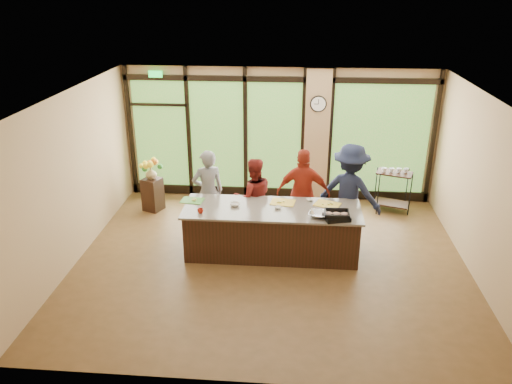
% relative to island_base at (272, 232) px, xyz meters
% --- Properties ---
extents(floor, '(7.00, 7.00, 0.00)m').
position_rel_island_base_xyz_m(floor, '(0.00, -0.30, -0.44)').
color(floor, '#533A1D').
rests_on(floor, ground).
extents(ceiling, '(7.00, 7.00, 0.00)m').
position_rel_island_base_xyz_m(ceiling, '(0.00, -0.30, 2.56)').
color(ceiling, white).
rests_on(ceiling, back_wall).
extents(back_wall, '(7.00, 0.00, 7.00)m').
position_rel_island_base_xyz_m(back_wall, '(0.00, 2.70, 1.06)').
color(back_wall, tan).
rests_on(back_wall, floor).
extents(left_wall, '(0.00, 6.00, 6.00)m').
position_rel_island_base_xyz_m(left_wall, '(-3.50, -0.30, 1.06)').
color(left_wall, tan).
rests_on(left_wall, floor).
extents(right_wall, '(0.00, 6.00, 6.00)m').
position_rel_island_base_xyz_m(right_wall, '(3.50, -0.30, 1.06)').
color(right_wall, tan).
rests_on(right_wall, floor).
extents(window_wall, '(6.90, 0.12, 3.00)m').
position_rel_island_base_xyz_m(window_wall, '(0.16, 2.65, 0.95)').
color(window_wall, tan).
rests_on(window_wall, floor).
extents(island_base, '(3.10, 1.00, 0.88)m').
position_rel_island_base_xyz_m(island_base, '(0.00, 0.00, 0.00)').
color(island_base, black).
rests_on(island_base, floor).
extents(countertop, '(3.20, 1.10, 0.04)m').
position_rel_island_base_xyz_m(countertop, '(0.00, 0.00, 0.46)').
color(countertop, gray).
rests_on(countertop, island_base).
extents(wall_clock, '(0.36, 0.04, 0.36)m').
position_rel_island_base_xyz_m(wall_clock, '(0.85, 2.57, 1.81)').
color(wall_clock, black).
rests_on(wall_clock, window_wall).
extents(cook_left, '(0.74, 0.63, 1.72)m').
position_rel_island_base_xyz_m(cook_left, '(-1.30, 0.78, 0.42)').
color(cook_left, slate).
rests_on(cook_left, floor).
extents(cook_midleft, '(0.93, 0.81, 1.61)m').
position_rel_island_base_xyz_m(cook_midleft, '(-0.40, 0.70, 0.36)').
color(cook_midleft, maroon).
rests_on(cook_midleft, floor).
extents(cook_midright, '(1.07, 0.50, 1.78)m').
position_rel_island_base_xyz_m(cook_midright, '(0.57, 0.80, 0.45)').
color(cook_midright, maroon).
rests_on(cook_midright, floor).
extents(cook_right, '(1.42, 1.15, 1.92)m').
position_rel_island_base_xyz_m(cook_right, '(1.45, 0.75, 0.52)').
color(cook_right, '#171D34').
rests_on(cook_right, floor).
extents(roasting_pan, '(0.49, 0.43, 0.07)m').
position_rel_island_base_xyz_m(roasting_pan, '(1.13, -0.36, 0.52)').
color(roasting_pan, black).
rests_on(roasting_pan, countertop).
extents(mixing_bowl, '(0.39, 0.39, 0.08)m').
position_rel_island_base_xyz_m(mixing_bowl, '(0.81, -0.29, 0.52)').
color(mixing_bowl, silver).
rests_on(mixing_bowl, countertop).
extents(cutting_board_left, '(0.44, 0.35, 0.01)m').
position_rel_island_base_xyz_m(cutting_board_left, '(-1.50, 0.20, 0.49)').
color(cutting_board_left, '#488F34').
rests_on(cutting_board_left, countertop).
extents(cutting_board_center, '(0.48, 0.39, 0.01)m').
position_rel_island_base_xyz_m(cutting_board_center, '(0.19, 0.26, 0.49)').
color(cutting_board_center, yellow).
rests_on(cutting_board_center, countertop).
extents(cutting_board_right, '(0.53, 0.47, 0.01)m').
position_rel_island_base_xyz_m(cutting_board_right, '(1.00, 0.23, 0.49)').
color(cutting_board_right, yellow).
rests_on(cutting_board_right, countertop).
extents(prep_bowl_near, '(0.22, 0.22, 0.05)m').
position_rel_island_base_xyz_m(prep_bowl_near, '(-0.68, 0.04, 0.51)').
color(prep_bowl_near, silver).
rests_on(prep_bowl_near, countertop).
extents(prep_bowl_mid, '(0.13, 0.13, 0.04)m').
position_rel_island_base_xyz_m(prep_bowl_mid, '(0.11, -0.01, 0.50)').
color(prep_bowl_mid, silver).
rests_on(prep_bowl_mid, countertop).
extents(prep_bowl_far, '(0.16, 0.16, 0.03)m').
position_rel_island_base_xyz_m(prep_bowl_far, '(0.68, 0.40, 0.50)').
color(prep_bowl_far, silver).
rests_on(prep_bowl_far, countertop).
extents(red_ramekin, '(0.14, 0.14, 0.08)m').
position_rel_island_base_xyz_m(red_ramekin, '(-1.25, -0.31, 0.52)').
color(red_ramekin, '#A01E10').
rests_on(red_ramekin, countertop).
extents(flower_stand, '(0.48, 0.48, 0.73)m').
position_rel_island_base_xyz_m(flower_stand, '(-2.71, 1.71, -0.07)').
color(flower_stand, black).
rests_on(flower_stand, floor).
extents(flower_vase, '(0.25, 0.25, 0.25)m').
position_rel_island_base_xyz_m(flower_vase, '(-2.71, 1.71, 0.42)').
color(flower_vase, '#91774F').
rests_on(flower_vase, flower_stand).
extents(bar_cart, '(0.84, 0.64, 1.01)m').
position_rel_island_base_xyz_m(bar_cart, '(2.53, 2.06, 0.17)').
color(bar_cart, black).
rests_on(bar_cart, floor).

